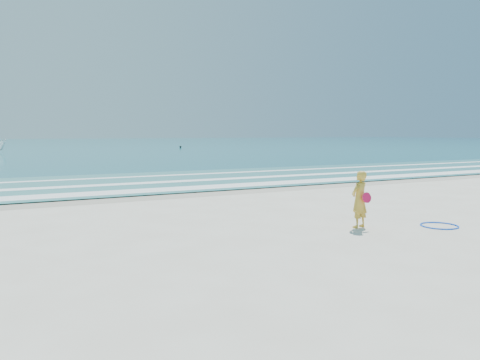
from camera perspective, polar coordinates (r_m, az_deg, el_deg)
name	(u,v)px	position (r m, az deg, el deg)	size (l,w,h in m)	color
ground	(307,241)	(10.64, 8.18, -7.39)	(400.00, 400.00, 0.00)	silver
wet_sand	(172,194)	(18.58, -8.27, -1.75)	(400.00, 2.40, 0.00)	#B2A893
ocean	(26,144)	(113.57, -24.61, 4.02)	(400.00, 190.00, 0.04)	#19727F
shallow	(138,182)	(23.32, -12.36, -0.20)	(400.00, 10.00, 0.01)	#59B7AD
foam_near	(162,190)	(19.79, -9.53, -1.16)	(400.00, 1.40, 0.01)	white
foam_mid	(142,183)	(22.55, -11.82, -0.37)	(400.00, 0.90, 0.01)	white
foam_far	(125,177)	(25.73, -13.83, 0.33)	(400.00, 0.60, 0.01)	white
hoop	(439,226)	(13.22, 23.13, -5.14)	(0.94, 0.94, 0.03)	#0E54FC
buoy	(180,147)	(75.32, -7.27, 4.03)	(0.34, 0.34, 0.34)	black
woman	(359,199)	(12.27, 14.35, -2.30)	(0.60, 0.48, 1.45)	gold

